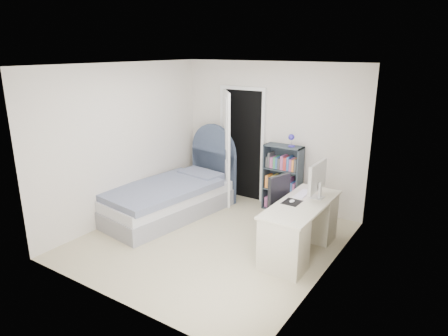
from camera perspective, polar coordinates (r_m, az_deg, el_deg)
The scene contains 8 objects.
room_shell at distance 5.52m, azimuth -1.89°, elevation 1.47°, with size 3.50×3.70×2.60m.
door at distance 7.19m, azimuth 1.15°, elevation 3.33°, with size 0.92×0.66×2.06m.
bed at distance 6.79m, azimuth -7.39°, elevation -3.98°, with size 1.36×2.39×1.40m.
nightstand at distance 7.54m, azimuth -2.04°, elevation -1.41°, with size 0.36×0.36×0.54m.
floor_lamp at distance 7.48m, azimuth -0.01°, elevation 0.17°, with size 0.20×0.20×1.39m.
bookcase at distance 6.88m, azimuth 8.38°, elevation -1.86°, with size 0.64×0.28×1.37m.
desk at distance 5.55m, azimuth 10.94°, elevation -8.07°, with size 0.60×1.51×1.24m.
office_chair at distance 5.74m, azimuth 8.64°, elevation -5.56°, with size 0.55×0.56×0.99m.
Camera 1 is at (3.08, -4.35, 2.71)m, focal length 32.00 mm.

